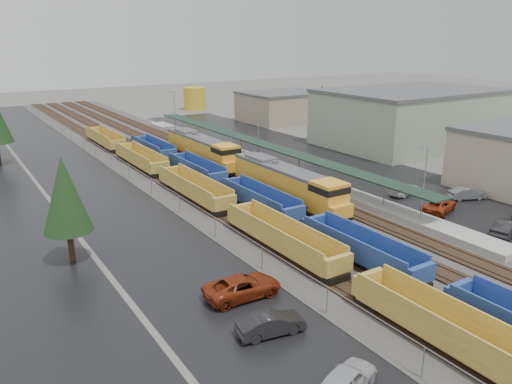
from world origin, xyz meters
The scene contains 22 objects.
ballast_strip centered at (0.00, 60.00, 0.04)m, with size 20.00×160.00×0.08m, color #302D2B.
trackbed centered at (0.00, 60.00, 0.16)m, with size 14.60×160.00×0.22m.
west_parking_lot centered at (-15.00, 60.00, 0.01)m, with size 10.00×160.00×0.02m, color black.
east_commuter_lot centered at (19.00, 50.00, 0.01)m, with size 16.00×100.00×0.02m, color black.
station_platform centered at (9.50, 50.01, 0.73)m, with size 3.00×80.00×8.00m.
chainlink_fence centered at (-9.50, 58.44, 1.61)m, with size 0.08×160.04×2.02m.
industrial_buildings centered at (37.76, 45.85, 4.25)m, with size 32.52×75.30×9.50m.
distant_hills centered at (44.79, 210.68, 0.00)m, with size 301.00×140.00×25.20m.
tree_west_near centered at (-22.00, 30.00, 5.82)m, with size 3.96×3.96×9.00m.
tree_east centered at (28.00, 58.00, 6.47)m, with size 4.40×4.40×10.00m.
locomotive_lead centered at (2.00, 32.18, 2.34)m, with size 2.93×19.34×4.38m.
locomotive_trail centered at (2.00, 53.18, 2.34)m, with size 2.93×19.34×4.38m.
well_string_yellow centered at (-6.00, 30.81, 1.19)m, with size 2.69×102.70×2.38m.
well_string_blue centered at (-2.00, 24.26, 1.17)m, with size 2.66×89.85×2.36m.
storage_tank centered at (27.04, 107.39, 2.84)m, with size 5.69×5.69×5.69m, color gold.
parked_car_west_a centered at (-13.81, 5.42, 0.77)m, with size 4.50×1.81×1.53m, color #B8B9BD.
parked_car_west_b centered at (-14.05, 12.05, 0.73)m, with size 4.44×1.55×1.46m, color black.
parked_car_west_c centered at (-13.11, 17.08, 0.80)m, with size 5.73×2.64×1.59m, color maroon.
parked_car_east_a centered at (14.02, 13.65, 0.78)m, with size 4.71×1.64×1.55m, color black.
parked_car_east_b centered at (14.11, 21.42, 0.74)m, with size 5.35×2.47×1.49m, color #9B3413.
parked_car_east_c centered at (15.89, 27.67, 0.68)m, with size 4.72×1.92×1.37m, color white.
parked_car_east_e centered at (20.52, 22.53, 0.71)m, with size 4.31×1.50×1.42m, color #595B5E.
Camera 1 is at (-29.67, -10.60, 17.98)m, focal length 35.00 mm.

